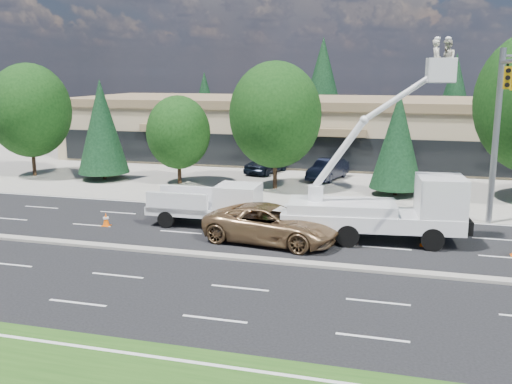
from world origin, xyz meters
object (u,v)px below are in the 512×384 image
(signal_mast, at_px, (505,110))
(minivan, at_px, (271,224))
(bucket_truck, at_px, (390,200))
(utility_pickup, at_px, (212,208))

(signal_mast, xyz_separation_m, minivan, (-10.30, -4.24, -5.18))
(signal_mast, distance_m, minivan, 12.29)
(bucket_truck, xyz_separation_m, minivan, (-5.27, -1.50, -1.12))
(bucket_truck, distance_m, minivan, 5.59)
(signal_mast, xyz_separation_m, utility_pickup, (-13.95, -2.20, -5.15))
(bucket_truck, bearing_deg, minivan, -170.95)
(minivan, bearing_deg, bucket_truck, -66.27)
(utility_pickup, distance_m, bucket_truck, 9.00)
(signal_mast, distance_m, bucket_truck, 7.03)
(signal_mast, bearing_deg, minivan, -157.61)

